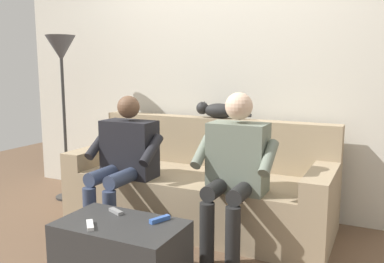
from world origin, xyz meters
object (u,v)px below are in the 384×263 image
(remote_blue, at_px, (160,219))
(coffee_table, at_px, (121,254))
(couch, at_px, (199,189))
(remote_white, at_px, (90,225))
(remote_gray, at_px, (116,211))
(person_right_seated, at_px, (124,157))
(cat_on_backrest, at_px, (216,110))
(floor_lamp, at_px, (62,61))
(person_left_seated, at_px, (235,164))

(remote_blue, bearing_deg, coffee_table, 143.80)
(couch, height_order, remote_white, couch)
(remote_gray, bearing_deg, couch, -73.56)
(couch, bearing_deg, coffee_table, 90.00)
(person_right_seated, height_order, cat_on_backrest, person_right_seated)
(person_right_seated, bearing_deg, couch, -136.81)
(remote_gray, xyz_separation_m, remote_blue, (-0.32, 0.00, 0.00))
(remote_gray, bearing_deg, floor_lamp, -13.52)
(remote_gray, xyz_separation_m, remote_white, (-0.00, 0.25, 0.00))
(couch, distance_m, remote_white, 1.26)
(cat_on_backrest, relative_size, remote_gray, 4.27)
(couch, height_order, remote_blue, couch)
(cat_on_backrest, bearing_deg, couch, 85.61)
(coffee_table, relative_size, person_left_seated, 0.66)
(coffee_table, relative_size, remote_white, 5.40)
(person_right_seated, xyz_separation_m, remote_gray, (-0.33, 0.57, -0.21))
(person_left_seated, distance_m, cat_on_backrest, 0.87)
(remote_gray, height_order, remote_blue, remote_blue)
(couch, bearing_deg, cat_on_backrest, -94.39)
(remote_white, bearing_deg, floor_lamp, -175.88)
(remote_blue, bearing_deg, floor_lamp, 81.49)
(couch, xyz_separation_m, coffee_table, (0.00, 1.12, -0.09))
(person_left_seated, xyz_separation_m, remote_blue, (0.26, 0.60, -0.23))
(remote_gray, bearing_deg, remote_white, 114.18)
(remote_blue, height_order, floor_lamp, floor_lamp)
(person_left_seated, xyz_separation_m, remote_white, (0.58, 0.85, -0.24))
(coffee_table, height_order, person_right_seated, person_right_seated)
(person_left_seated, bearing_deg, coffee_table, 57.55)
(coffee_table, relative_size, remote_blue, 5.49)
(couch, relative_size, remote_white, 15.63)
(remote_gray, bearing_deg, person_right_seated, -36.28)
(cat_on_backrest, bearing_deg, person_right_seated, 56.48)
(person_right_seated, bearing_deg, person_left_seated, -178.54)
(remote_blue, relative_size, floor_lamp, 0.09)
(cat_on_backrest, xyz_separation_m, floor_lamp, (1.48, 0.29, 0.43))
(floor_lamp, bearing_deg, coffee_table, 142.29)
(person_right_seated, bearing_deg, remote_white, 112.27)
(person_left_seated, relative_size, cat_on_backrest, 2.23)
(coffee_table, xyz_separation_m, remote_blue, (-0.20, -0.12, 0.21))
(couch, xyz_separation_m, floor_lamp, (1.46, -0.01, 1.07))
(couch, bearing_deg, remote_blue, 101.33)
(coffee_table, distance_m, remote_gray, 0.27)
(couch, distance_m, floor_lamp, 1.81)
(couch, height_order, coffee_table, couch)
(couch, bearing_deg, remote_gray, 83.01)
(coffee_table, bearing_deg, cat_on_backrest, -90.92)
(couch, bearing_deg, person_right_seated, 43.19)
(person_right_seated, xyz_separation_m, cat_on_backrest, (-0.48, -0.72, 0.32))
(person_right_seated, xyz_separation_m, floor_lamp, (1.00, -0.44, 0.75))
(person_left_seated, distance_m, person_right_seated, 0.91)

